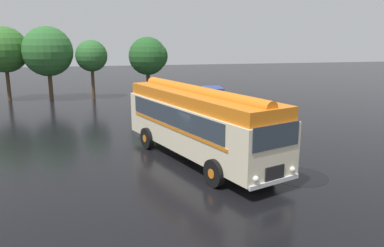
{
  "coord_description": "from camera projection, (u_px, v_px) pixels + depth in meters",
  "views": [
    {
      "loc": [
        -3.91,
        -16.06,
        5.71
      ],
      "look_at": [
        -0.12,
        1.96,
        1.4
      ],
      "focal_mm": 35.0,
      "sensor_mm": 36.0,
      "label": 1
    }
  ],
  "objects": [
    {
      "name": "tree_right_of_centre",
      "position": [
        149.0,
        56.0,
        35.5
      ],
      "size": [
        3.7,
        3.58,
        5.66
      ],
      "color": "#4C3823",
      "rests_on": "ground"
    },
    {
      "name": "ground_plane",
      "position": [
        203.0,
        162.0,
        17.38
      ],
      "size": [
        120.0,
        120.0,
        0.0
      ],
      "primitive_type": "plane",
      "color": "black"
    },
    {
      "name": "tree_centre",
      "position": [
        92.0,
        55.0,
        34.17
      ],
      "size": [
        2.87,
        2.87,
        5.39
      ],
      "color": "#4C3823",
      "rests_on": "ground"
    },
    {
      "name": "puddle_patch",
      "position": [
        299.0,
        176.0,
        15.61
      ],
      "size": [
        2.38,
        2.38,
        0.01
      ],
      "primitive_type": "cylinder",
      "color": "black",
      "rests_on": "ground"
    },
    {
      "name": "car_mid_left",
      "position": [
        182.0,
        99.0,
        29.67
      ],
      "size": [
        2.21,
        4.32,
        1.66
      ],
      "color": "silver",
      "rests_on": "ground"
    },
    {
      "name": "car_near_left",
      "position": [
        145.0,
        102.0,
        28.35
      ],
      "size": [
        2.15,
        4.29,
        1.66
      ],
      "color": "#B7BABF",
      "rests_on": "ground"
    },
    {
      "name": "car_mid_right",
      "position": [
        213.0,
        97.0,
        30.47
      ],
      "size": [
        2.19,
        4.31,
        1.66
      ],
      "color": "navy",
      "rests_on": "ground"
    },
    {
      "name": "tree_far_left",
      "position": [
        5.0,
        50.0,
        32.97
      ],
      "size": [
        4.04,
        4.04,
        6.57
      ],
      "color": "#4C3823",
      "rests_on": "ground"
    },
    {
      "name": "tree_left_of_centre",
      "position": [
        46.0,
        51.0,
        33.34
      ],
      "size": [
        4.43,
        4.43,
        6.6
      ],
      "color": "#4C3823",
      "rests_on": "ground"
    },
    {
      "name": "vintage_bus",
      "position": [
        199.0,
        120.0,
        17.36
      ],
      "size": [
        5.8,
        10.31,
        3.49
      ],
      "color": "beige",
      "rests_on": "ground"
    }
  ]
}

